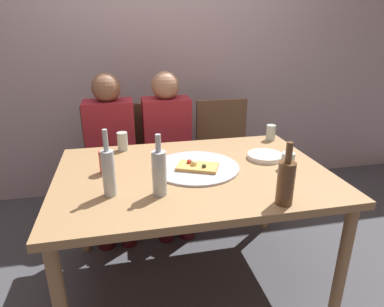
{
  "coord_description": "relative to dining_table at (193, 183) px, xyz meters",
  "views": [
    {
      "loc": [
        -0.36,
        -1.61,
        1.47
      ],
      "look_at": [
        0.02,
        0.14,
        0.78
      ],
      "focal_mm": 30.95,
      "sensor_mm": 36.0,
      "label": 1
    }
  ],
  "objects": [
    {
      "name": "tumbler_far",
      "position": [
        0.52,
        -0.08,
        0.12
      ],
      "size": [
        0.07,
        0.07,
        0.09
      ],
      "primitive_type": "cylinder",
      "color": "#B7C6BC",
      "rests_on": "dining_table"
    },
    {
      "name": "back_wall",
      "position": [
        0.0,
        1.4,
        0.64
      ],
      "size": [
        6.0,
        0.1,
        2.6
      ],
      "primitive_type": "cube",
      "color": "#B29EA3",
      "rests_on": "ground_plane"
    },
    {
      "name": "soda_can",
      "position": [
        -0.46,
        0.09,
        0.13
      ],
      "size": [
        0.07,
        0.07,
        0.12
      ],
      "primitive_type": "cylinder",
      "color": "red",
      "rests_on": "dining_table"
    },
    {
      "name": "pizza_tray",
      "position": [
        0.02,
        0.04,
        0.08
      ],
      "size": [
        0.48,
        0.48,
        0.01
      ],
      "primitive_type": "cylinder",
      "color": "#ADADB2",
      "rests_on": "dining_table"
    },
    {
      "name": "plate_stack",
      "position": [
        0.46,
        0.09,
        0.09
      ],
      "size": [
        0.21,
        0.21,
        0.03
      ],
      "primitive_type": "cylinder",
      "color": "white",
      "rests_on": "dining_table"
    },
    {
      "name": "dining_table",
      "position": [
        0.0,
        0.0,
        0.0
      ],
      "size": [
        1.46,
        1.02,
        0.73
      ],
      "color": "#99754C",
      "rests_on": "ground_plane"
    },
    {
      "name": "chair_middle",
      "position": [
        -0.02,
        0.91,
        -0.15
      ],
      "size": [
        0.44,
        0.44,
        0.9
      ],
      "rotation": [
        0.0,
        0.0,
        3.14
      ],
      "color": "brown",
      "rests_on": "ground_plane"
    },
    {
      "name": "water_bottle",
      "position": [
        -0.44,
        -0.18,
        0.19
      ],
      "size": [
        0.06,
        0.06,
        0.32
      ],
      "color": "#B2BCC1",
      "rests_on": "dining_table"
    },
    {
      "name": "guest_in_beanie",
      "position": [
        -0.02,
        0.76,
        -0.02
      ],
      "size": [
        0.36,
        0.56,
        1.17
      ],
      "rotation": [
        0.0,
        0.0,
        3.14
      ],
      "color": "maroon",
      "rests_on": "ground_plane"
    },
    {
      "name": "beer_bottle",
      "position": [
        0.32,
        -0.43,
        0.18
      ],
      "size": [
        0.08,
        0.08,
        0.29
      ],
      "color": "brown",
      "rests_on": "dining_table"
    },
    {
      "name": "ground_plane",
      "position": [
        0.0,
        0.0,
        -0.66
      ],
      "size": [
        8.0,
        8.0,
        0.0
      ],
      "primitive_type": "plane",
      "color": "#424247"
    },
    {
      "name": "pizza_slice_last",
      "position": [
        0.02,
        0.01,
        0.1
      ],
      "size": [
        0.25,
        0.21,
        0.05
      ],
      "color": "tan",
      "rests_on": "pizza_tray"
    },
    {
      "name": "chair_left",
      "position": [
        -0.45,
        0.91,
        -0.15
      ],
      "size": [
        0.44,
        0.44,
        0.9
      ],
      "rotation": [
        0.0,
        0.0,
        3.14
      ],
      "color": "brown",
      "rests_on": "ground_plane"
    },
    {
      "name": "wine_glass",
      "position": [
        0.64,
        0.41,
        0.13
      ],
      "size": [
        0.06,
        0.06,
        0.11
      ],
      "primitive_type": "cylinder",
      "color": "#B7C6BC",
      "rests_on": "dining_table"
    },
    {
      "name": "wine_bottle",
      "position": [
        -0.21,
        -0.23,
        0.19
      ],
      "size": [
        0.07,
        0.07,
        0.3
      ],
      "color": "#B2BCC1",
      "rests_on": "dining_table"
    },
    {
      "name": "chair_right",
      "position": [
        0.48,
        0.91,
        -0.15
      ],
      "size": [
        0.44,
        0.44,
        0.9
      ],
      "rotation": [
        0.0,
        0.0,
        3.14
      ],
      "color": "brown",
      "rests_on": "ground_plane"
    },
    {
      "name": "guest_in_sweater",
      "position": [
        -0.45,
        0.76,
        -0.02
      ],
      "size": [
        0.36,
        0.56,
        1.17
      ],
      "rotation": [
        0.0,
        0.0,
        3.14
      ],
      "color": "maroon",
      "rests_on": "ground_plane"
    },
    {
      "name": "tumbler_near",
      "position": [
        -0.37,
        0.42,
        0.13
      ],
      "size": [
        0.07,
        0.07,
        0.12
      ],
      "primitive_type": "cylinder",
      "color": "#B7C6BC",
      "rests_on": "dining_table"
    }
  ]
}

